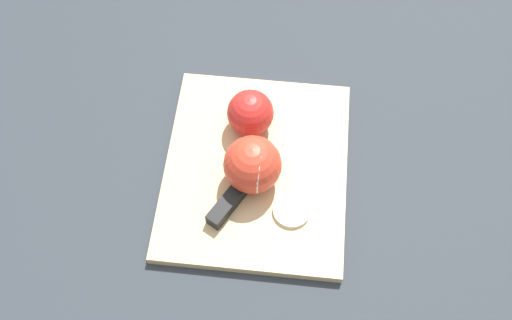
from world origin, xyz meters
name	(u,v)px	position (x,y,z in m)	size (l,w,h in m)	color
ground_plane	(256,172)	(0.00, 0.00, 0.00)	(4.00, 4.00, 0.00)	#282D33
cutting_board	(256,169)	(0.00, 0.00, 0.01)	(0.36, 0.31, 0.02)	tan
apple_half_left	(250,113)	(-0.07, -0.03, 0.05)	(0.07, 0.07, 0.07)	red
apple_half_right	(255,165)	(0.02, 0.00, 0.06)	(0.08, 0.08, 0.08)	red
knife	(231,200)	(0.07, -0.02, 0.03)	(0.17, 0.08, 0.02)	silver
apple_slice	(292,210)	(0.06, 0.07, 0.02)	(0.05, 0.05, 0.01)	beige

